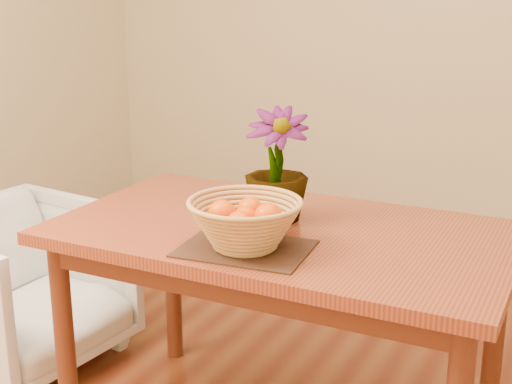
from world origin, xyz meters
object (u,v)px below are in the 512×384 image
at_px(table, 281,254).
at_px(wicker_basket, 245,226).
at_px(potted_plant, 276,166).
at_px(armchair, 22,279).

bearing_deg(table, wicker_basket, -93.41).
relative_size(potted_plant, armchair, 0.51).
relative_size(wicker_basket, potted_plant, 0.91).
bearing_deg(potted_plant, table, -75.19).
bearing_deg(table, potted_plant, 128.49).
height_order(table, potted_plant, potted_plant).
distance_m(wicker_basket, potted_plant, 0.30).
xyz_separation_m(wicker_basket, potted_plant, (-0.03, 0.28, 0.11)).
bearing_deg(wicker_basket, armchair, 167.56).
xyz_separation_m(wicker_basket, armchair, (-1.13, 0.25, -0.47)).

